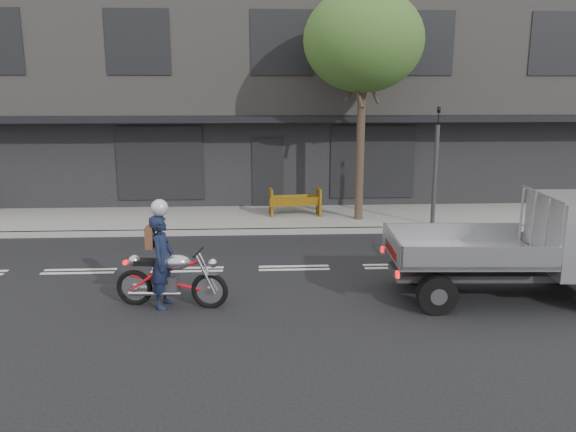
% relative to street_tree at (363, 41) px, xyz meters
% --- Properties ---
extents(ground, '(80.00, 80.00, 0.00)m').
position_rel_street_tree_xyz_m(ground, '(-2.20, -4.20, -5.28)').
color(ground, black).
rests_on(ground, ground).
extents(sidewalk, '(32.00, 3.20, 0.15)m').
position_rel_street_tree_xyz_m(sidewalk, '(-2.20, 0.50, -5.20)').
color(sidewalk, gray).
rests_on(sidewalk, ground).
extents(kerb, '(32.00, 0.20, 0.15)m').
position_rel_street_tree_xyz_m(kerb, '(-2.20, -1.10, -5.20)').
color(kerb, gray).
rests_on(kerb, ground).
extents(building_main, '(26.00, 10.00, 8.00)m').
position_rel_street_tree_xyz_m(building_main, '(-2.20, 7.10, -1.28)').
color(building_main, slate).
rests_on(building_main, ground).
extents(street_tree, '(3.40, 3.40, 6.74)m').
position_rel_street_tree_xyz_m(street_tree, '(0.00, 0.00, 0.00)').
color(street_tree, '#382B21').
rests_on(street_tree, ground).
extents(traffic_light_pole, '(0.12, 0.12, 3.50)m').
position_rel_street_tree_xyz_m(traffic_light_pole, '(2.00, -0.85, -3.63)').
color(traffic_light_pole, '#2D2D30').
rests_on(traffic_light_pole, ground).
extents(motorcycle, '(2.13, 0.62, 1.10)m').
position_rel_street_tree_xyz_m(motorcycle, '(-4.62, -6.35, -4.71)').
color(motorcycle, black).
rests_on(motorcycle, ground).
extents(rider, '(0.51, 0.69, 1.74)m').
position_rel_street_tree_xyz_m(rider, '(-4.77, -6.35, -4.41)').
color(rider, '#121932').
rests_on(rider, ground).
extents(flatbed_ute, '(4.57, 2.05, 2.08)m').
position_rel_street_tree_xyz_m(flatbed_ute, '(2.80, -6.28, -4.09)').
color(flatbed_ute, black).
rests_on(flatbed_ute, ground).
extents(construction_barrier, '(1.64, 0.81, 0.88)m').
position_rel_street_tree_xyz_m(construction_barrier, '(-1.88, 0.34, -4.69)').
color(construction_barrier, orange).
rests_on(construction_barrier, sidewalk).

